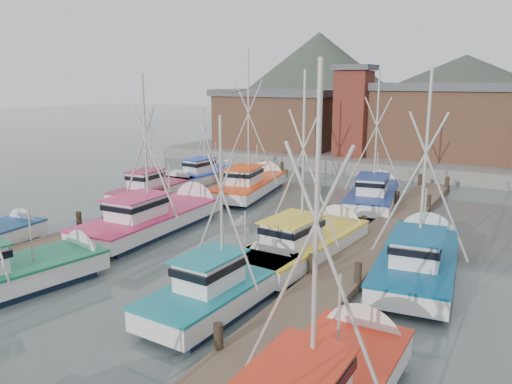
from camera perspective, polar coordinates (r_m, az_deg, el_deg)
The scene contains 18 objects.
ground at distance 20.80m, azimuth -15.21°, elevation -11.30°, with size 260.00×260.00×0.00m, color #4A5957.
dock_left at distance 28.18m, azimuth -19.62°, elevation -4.78°, with size 2.30×46.00×1.50m.
dock_right at distance 20.25m, azimuth 7.90°, elevation -10.99°, with size 2.30×46.00×1.50m.
quay at distance 52.67m, azimuth 14.29°, elevation 3.81°, with size 44.00×16.00×1.20m, color gray.
shed_left at distance 54.38m, azimuth 2.58°, elevation 8.42°, with size 12.72×8.48×6.20m.
shed_center at distance 50.99m, azimuth 21.10°, elevation 7.72°, with size 14.84×9.54×6.90m.
lookout_tower at distance 48.95m, azimuth 11.04°, elevation 9.16°, with size 3.60×3.60×8.50m.
distant_hills at distance 138.66m, azimuth 18.84°, elevation 8.49°, with size 175.00×140.00×42.00m.
boat_4 at distance 22.37m, azimuth -26.29°, elevation -8.61°, with size 4.38×9.35×8.04m.
boat_5 at distance 19.37m, azimuth -2.70°, elevation -10.50°, with size 3.13×8.30×7.76m.
boat_8 at distance 29.01m, azimuth -11.11°, elevation -2.82°, with size 3.96×10.46×9.65m.
boat_9 at distance 24.15m, azimuth 6.07°, elevation -5.80°, with size 3.83×9.47×9.57m.
boat_10 at distance 36.40m, azimuth -11.14°, elevation 0.30°, with size 2.99×8.11×6.84m.
boat_11 at distance 23.16m, azimuth 18.19°, elevation -7.18°, with size 3.99×9.78×9.71m.
boat_12 at distance 37.37m, azimuth -0.44°, elevation 0.88°, with size 4.55×10.01×11.38m.
boat_13 at distance 35.05m, azimuth 13.38°, elevation -0.27°, with size 4.30×9.45×9.86m.
boat_14 at distance 41.11m, azimuth -5.30°, elevation 1.88°, with size 2.95×7.92×6.79m.
gull_far at distance 21.80m, azimuth -3.00°, elevation 11.37°, with size 1.55×0.64×0.24m.
Camera 1 is at (13.73, -13.27, 8.26)m, focal length 35.00 mm.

